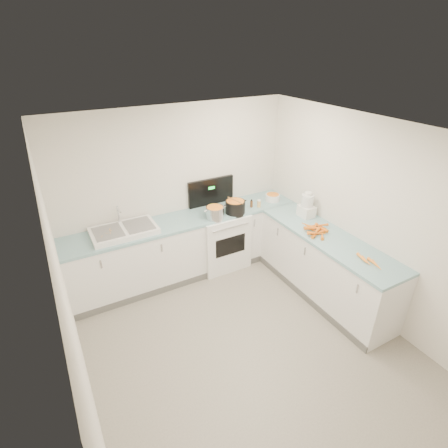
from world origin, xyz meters
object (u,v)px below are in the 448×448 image
sink (124,231)px  black_pot (235,207)px  steel_pot (215,213)px  stove (220,237)px  food_processor (307,206)px  mixing_bowl (273,197)px  spice_jar (259,204)px  extract_bottle (251,204)px

sink → black_pot: sink is taller
sink → steel_pot: (1.28, -0.19, 0.04)m
stove → food_processor: bearing=-36.9°
mixing_bowl → food_processor: (0.10, -0.70, 0.11)m
stove → spice_jar: size_ratio=13.42×
mixing_bowl → food_processor: 0.71m
extract_bottle → steel_pot: bearing=-175.0°
steel_pot → spice_jar: (0.77, 0.01, -0.03)m
sink → food_processor: 2.60m
steel_pot → black_pot: black_pot is taller
stove → mixing_bowl: 1.06m
mixing_bowl → extract_bottle: same height
extract_bottle → sink: bearing=176.1°
steel_pot → mixing_bowl: steel_pot is taller
stove → extract_bottle: (0.49, -0.12, 0.52)m
stove → food_processor: stove is taller
sink → stove: bearing=-0.6°
spice_jar → sink: bearing=174.9°
mixing_bowl → food_processor: size_ratio=0.61×
spice_jar → food_processor: food_processor is taller
stove → sink: (-1.45, 0.02, 0.50)m
steel_pot → food_processor: food_processor is taller
stove → spice_jar: (0.60, -0.17, 0.52)m
extract_bottle → spice_jar: (0.10, -0.05, -0.00)m
sink → spice_jar: sink is taller
food_processor → spice_jar: bearing=125.3°
stove → sink: size_ratio=1.58×
mixing_bowl → food_processor: food_processor is taller
stove → extract_bottle: bearing=-13.3°
extract_bottle → spice_jar: size_ratio=1.04×
spice_jar → food_processor: bearing=-54.7°
sink → spice_jar: bearing=-5.1°
stove → sink: bearing=179.4°
mixing_bowl → extract_bottle: bearing=-174.0°
black_pot → extract_bottle: size_ratio=2.78×
stove → spice_jar: stove is taller
sink → black_pot: size_ratio=2.93×
steel_pot → black_pot: size_ratio=0.91×
extract_bottle → spice_jar: 0.12m
stove → food_processor: 1.43m
steel_pot → food_processor: 1.34m
sink → extract_bottle: size_ratio=8.16×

